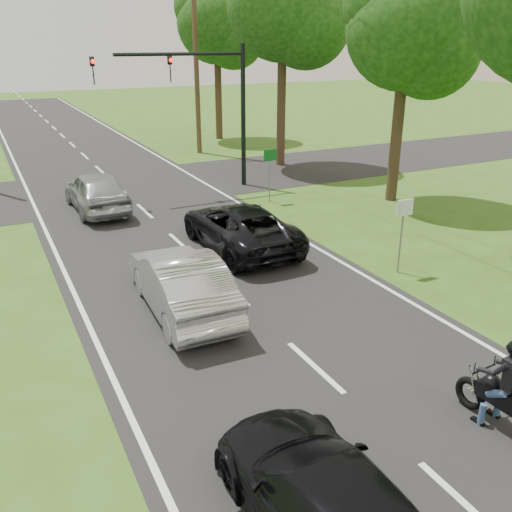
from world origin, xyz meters
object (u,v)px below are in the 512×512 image
Objects in this scene: traffic_signal at (202,92)px; silver_sedan at (181,282)px; sign_white at (403,218)px; dark_car_behind at (330,505)px; utility_pole_far at (196,60)px; dark_suv at (239,226)px; sign_green at (270,163)px; silver_suv at (97,191)px; motorcycle_rider at (511,398)px.

silver_sedan is at bearing -114.90° from traffic_signal.
traffic_signal is at bearing 97.05° from sign_white.
silver_sedan is 7.08m from dark_car_behind.
utility_pole_far is at bearing -110.41° from silver_sedan.
utility_pole_far reaches higher than dark_suv.
traffic_signal reaches higher than dark_suv.
dark_car_behind is 2.06× the size of sign_green.
dark_car_behind is at bearing -115.71° from sign_green.
sign_green reaches higher than dark_car_behind.
dark_suv is at bearing -131.19° from silver_sedan.
dark_car_behind is 9.44m from sign_white.
traffic_signal is 11.39m from sign_white.
traffic_signal is (4.90, 1.13, 3.36)m from silver_suv.
traffic_signal is (1.78, 7.22, 3.43)m from dark_suv.
sign_white is at bearing 61.07° from motorcycle_rider.
silver_sedan is (-3.07, -3.24, 0.04)m from dark_suv.
silver_suv is 0.71× the size of traffic_signal.
sign_white reaches higher than silver_sedan.
silver_suv is 2.12× the size of sign_white.
silver_suv is at bearing -90.99° from dark_car_behind.
sign_white reaches higher than motorcycle_rider.
sign_white reaches higher than dark_suv.
silver_sedan is at bearing 113.42° from motorcycle_rider.
silver_suv is 12.73m from utility_pole_far.
sign_green is at bearing -114.87° from dark_car_behind.
sign_green is at bearing 74.35° from motorcycle_rider.
sign_white is 8.00m from sign_green.
silver_suv is 0.45× the size of utility_pole_far.
sign_white is at bearing -135.37° from dark_car_behind.
traffic_signal is 8.55m from utility_pole_far.
motorcycle_rider is at bearing 100.79° from silver_suv.
traffic_signal is at bearing -112.62° from silver_sedan.
traffic_signal reaches higher than silver_sedan.
utility_pole_far reaches higher than dark_car_behind.
dark_suv is 1.12× the size of silver_sedan.
silver_suv is at bearing -167.06° from traffic_signal.
dark_car_behind is 18.67m from traffic_signal.
dark_car_behind is at bearing 87.72° from silver_sedan.
sign_green reaches higher than dark_suv.
motorcycle_rider is 0.94× the size of sign_green.
sign_green reaches higher than motorcycle_rider.
motorcycle_rider is 17.48m from traffic_signal.
dark_suv is at bearing 116.06° from silver_suv.
silver_sedan is 6.30m from sign_white.
silver_suv is 16.40m from dark_car_behind.
dark_suv is 5.01m from sign_white.
traffic_signal is at bearing -104.37° from dark_suv.
silver_suv is 6.04m from traffic_signal.
dark_suv is (-0.22, 9.84, 0.03)m from motorcycle_rider.
dark_suv is 4.47m from silver_sedan.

